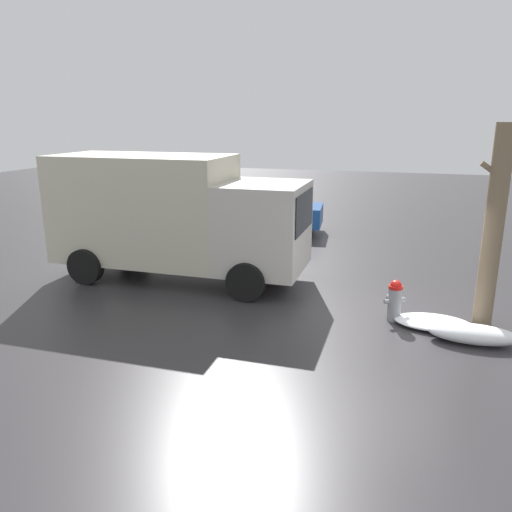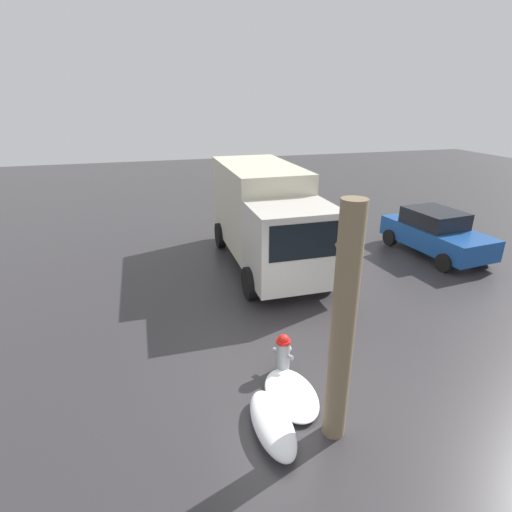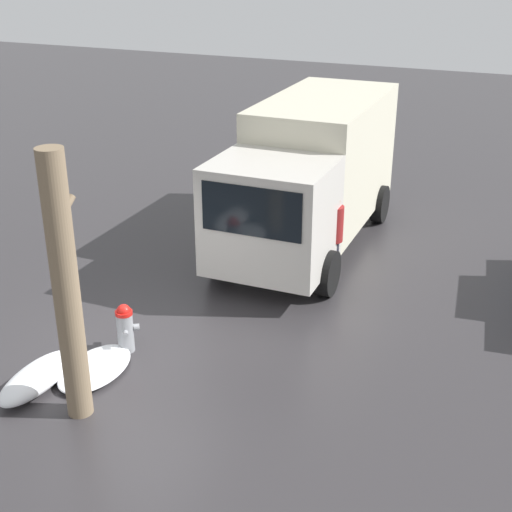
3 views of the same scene
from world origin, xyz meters
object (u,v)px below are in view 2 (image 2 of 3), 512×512
delivery_truck (266,214)px  parked_car (436,233)px  fire_hydrant (283,353)px  tree_trunk (343,329)px  pedestrian (315,249)px

delivery_truck → parked_car: size_ratio=1.60×
fire_hydrant → tree_trunk: size_ratio=0.22×
pedestrian → tree_trunk: bearing=-151.8°
pedestrian → fire_hydrant: bearing=-162.7°
delivery_truck → parked_car: (-0.79, -5.97, -0.91)m
pedestrian → delivery_truck: bearing=80.3°
fire_hydrant → tree_trunk: 2.33m
fire_hydrant → parked_car: parked_car is taller
fire_hydrant → pedestrian: pedestrian is taller
fire_hydrant → parked_car: size_ratio=0.22×
pedestrian → parked_car: size_ratio=0.45×
delivery_truck → pedestrian: 2.05m
fire_hydrant → delivery_truck: 5.84m
tree_trunk → parked_car: size_ratio=0.99×
tree_trunk → pedestrian: size_ratio=2.19×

